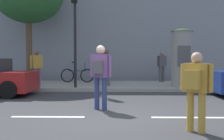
{
  "coord_description": "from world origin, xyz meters",
  "views": [
    {
      "loc": [
        -0.0,
        -6.73,
        1.45
      ],
      "look_at": [
        -0.19,
        2.0,
        1.06
      ],
      "focal_mm": 44.73,
      "sensor_mm": 36.0,
      "label": 1
    }
  ],
  "objects_px": {
    "traffic_light": "(75,19)",
    "bicycle_leaning": "(77,75)",
    "poster_column": "(182,56)",
    "pedestrian_in_dark_shirt": "(107,65)",
    "pedestrian_with_bag": "(196,85)",
    "pedestrian_with_backpack": "(37,65)",
    "pedestrian_in_light_jacket": "(105,64)",
    "pedestrian_near_pole": "(100,71)",
    "pedestrian_in_red_top": "(162,64)"
  },
  "relations": [
    {
      "from": "pedestrian_with_backpack",
      "to": "pedestrian_in_light_jacket",
      "type": "distance_m",
      "value": 3.61
    },
    {
      "from": "pedestrian_in_dark_shirt",
      "to": "pedestrian_with_backpack",
      "type": "relative_size",
      "value": 1.03
    },
    {
      "from": "poster_column",
      "to": "pedestrian_with_backpack",
      "type": "relative_size",
      "value": 1.64
    },
    {
      "from": "pedestrian_with_backpack",
      "to": "bicycle_leaning",
      "type": "distance_m",
      "value": 2.78
    },
    {
      "from": "traffic_light",
      "to": "pedestrian_near_pole",
      "type": "xyz_separation_m",
      "value": [
        1.37,
        -4.27,
        -2.01
      ]
    },
    {
      "from": "poster_column",
      "to": "pedestrian_near_pole",
      "type": "relative_size",
      "value": 1.49
    },
    {
      "from": "pedestrian_near_pole",
      "to": "poster_column",
      "type": "bearing_deg",
      "value": 55.52
    },
    {
      "from": "pedestrian_near_pole",
      "to": "bicycle_leaning",
      "type": "relative_size",
      "value": 1.01
    },
    {
      "from": "pedestrian_with_bag",
      "to": "bicycle_leaning",
      "type": "bearing_deg",
      "value": 111.66
    },
    {
      "from": "traffic_light",
      "to": "bicycle_leaning",
      "type": "bearing_deg",
      "value": 96.31
    },
    {
      "from": "pedestrian_near_pole",
      "to": "pedestrian_in_light_jacket",
      "type": "distance_m",
      "value": 6.64
    },
    {
      "from": "pedestrian_in_dark_shirt",
      "to": "pedestrian_in_red_top",
      "type": "height_order",
      "value": "pedestrian_in_dark_shirt"
    },
    {
      "from": "traffic_light",
      "to": "pedestrian_in_light_jacket",
      "type": "xyz_separation_m",
      "value": [
        1.2,
        2.38,
        -1.96
      ]
    },
    {
      "from": "pedestrian_near_pole",
      "to": "pedestrian_with_backpack",
      "type": "height_order",
      "value": "pedestrian_near_pole"
    },
    {
      "from": "poster_column",
      "to": "pedestrian_with_bag",
      "type": "relative_size",
      "value": 1.72
    },
    {
      "from": "poster_column",
      "to": "pedestrian_with_backpack",
      "type": "height_order",
      "value": "poster_column"
    },
    {
      "from": "poster_column",
      "to": "bicycle_leaning",
      "type": "height_order",
      "value": "poster_column"
    },
    {
      "from": "poster_column",
      "to": "pedestrian_near_pole",
      "type": "bearing_deg",
      "value": -124.48
    },
    {
      "from": "pedestrian_in_dark_shirt",
      "to": "bicycle_leaning",
      "type": "height_order",
      "value": "pedestrian_in_dark_shirt"
    },
    {
      "from": "pedestrian_in_dark_shirt",
      "to": "pedestrian_in_red_top",
      "type": "xyz_separation_m",
      "value": [
        2.87,
        2.17,
        -0.01
      ]
    },
    {
      "from": "traffic_light",
      "to": "pedestrian_with_backpack",
      "type": "bearing_deg",
      "value": 170.17
    },
    {
      "from": "pedestrian_with_bag",
      "to": "pedestrian_with_backpack",
      "type": "distance_m",
      "value": 8.58
    },
    {
      "from": "pedestrian_near_pole",
      "to": "pedestrian_with_bag",
      "type": "relative_size",
      "value": 1.15
    },
    {
      "from": "poster_column",
      "to": "pedestrian_in_dark_shirt",
      "type": "relative_size",
      "value": 1.59
    },
    {
      "from": "pedestrian_in_red_top",
      "to": "bicycle_leaning",
      "type": "bearing_deg",
      "value": -173.46
    },
    {
      "from": "traffic_light",
      "to": "bicycle_leaning",
      "type": "height_order",
      "value": "traffic_light"
    },
    {
      "from": "traffic_light",
      "to": "pedestrian_in_red_top",
      "type": "bearing_deg",
      "value": 36.5
    },
    {
      "from": "pedestrian_with_bag",
      "to": "pedestrian_in_dark_shirt",
      "type": "bearing_deg",
      "value": 105.06
    },
    {
      "from": "poster_column",
      "to": "pedestrian_near_pole",
      "type": "height_order",
      "value": "poster_column"
    },
    {
      "from": "pedestrian_in_dark_shirt",
      "to": "bicycle_leaning",
      "type": "distance_m",
      "value": 2.39
    },
    {
      "from": "pedestrian_near_pole",
      "to": "pedestrian_with_bag",
      "type": "bearing_deg",
      "value": -49.34
    },
    {
      "from": "pedestrian_near_pole",
      "to": "pedestrian_in_light_jacket",
      "type": "relative_size",
      "value": 1.08
    },
    {
      "from": "traffic_light",
      "to": "pedestrian_with_backpack",
      "type": "height_order",
      "value": "traffic_light"
    },
    {
      "from": "pedestrian_with_bag",
      "to": "pedestrian_in_red_top",
      "type": "bearing_deg",
      "value": 85.0
    },
    {
      "from": "poster_column",
      "to": "traffic_light",
      "type": "bearing_deg",
      "value": -172.62
    },
    {
      "from": "traffic_light",
      "to": "pedestrian_in_red_top",
      "type": "distance_m",
      "value": 5.59
    },
    {
      "from": "traffic_light",
      "to": "pedestrian_in_dark_shirt",
      "type": "xyz_separation_m",
      "value": [
        1.33,
        0.95,
        -1.96
      ]
    },
    {
      "from": "bicycle_leaning",
      "to": "traffic_light",
      "type": "bearing_deg",
      "value": -83.69
    },
    {
      "from": "poster_column",
      "to": "pedestrian_in_red_top",
      "type": "relative_size",
      "value": 1.65
    },
    {
      "from": "poster_column",
      "to": "pedestrian_in_light_jacket",
      "type": "bearing_deg",
      "value": 153.32
    },
    {
      "from": "traffic_light",
      "to": "poster_column",
      "type": "bearing_deg",
      "value": 7.38
    },
    {
      "from": "pedestrian_in_red_top",
      "to": "bicycle_leaning",
      "type": "distance_m",
      "value": 4.56
    },
    {
      "from": "pedestrian_in_light_jacket",
      "to": "bicycle_leaning",
      "type": "xyz_separation_m",
      "value": [
        -1.49,
        0.22,
        -0.6
      ]
    },
    {
      "from": "pedestrian_near_pole",
      "to": "pedestrian_with_backpack",
      "type": "bearing_deg",
      "value": 124.32
    },
    {
      "from": "poster_column",
      "to": "pedestrian_in_light_jacket",
      "type": "height_order",
      "value": "poster_column"
    },
    {
      "from": "traffic_light",
      "to": "poster_column",
      "type": "height_order",
      "value": "traffic_light"
    },
    {
      "from": "pedestrian_near_pole",
      "to": "pedestrian_in_light_jacket",
      "type": "bearing_deg",
      "value": 91.42
    },
    {
      "from": "pedestrian_in_dark_shirt",
      "to": "pedestrian_in_light_jacket",
      "type": "distance_m",
      "value": 1.44
    },
    {
      "from": "pedestrian_with_backpack",
      "to": "bicycle_leaning",
      "type": "relative_size",
      "value": 0.92
    },
    {
      "from": "traffic_light",
      "to": "pedestrian_near_pole",
      "type": "height_order",
      "value": "traffic_light"
    }
  ]
}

